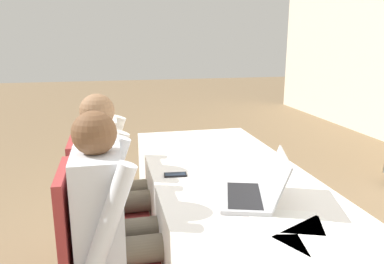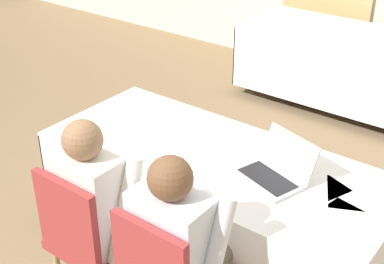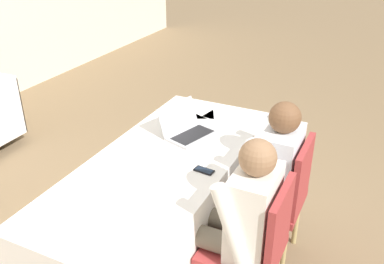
% 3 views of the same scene
% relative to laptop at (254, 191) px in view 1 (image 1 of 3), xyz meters
% --- Properties ---
extents(conference_table_near, '(2.05, 0.87, 0.74)m').
position_rel_laptop_xyz_m(conference_table_near, '(-0.38, 0.00, -0.21)').
color(conference_table_near, white).
rests_on(conference_table_near, ground_plane).
extents(laptop, '(0.43, 0.39, 0.22)m').
position_rel_laptop_xyz_m(laptop, '(0.00, 0.00, 0.00)').
color(laptop, '#B7B7BC').
rests_on(laptop, conference_table_near).
extents(cell_phone, '(0.07, 0.13, 0.01)m').
position_rel_laptop_xyz_m(cell_phone, '(-0.40, -0.31, -0.04)').
color(cell_phone, black).
rests_on(cell_phone, conference_table_near).
extents(paper_beside_laptop, '(0.26, 0.33, 0.00)m').
position_rel_laptop_xyz_m(paper_beside_laptop, '(0.42, -0.12, -0.04)').
color(paper_beside_laptop, white).
rests_on(paper_beside_laptop, conference_table_near).
extents(paper_centre_table, '(0.30, 0.35, 0.00)m').
position_rel_laptop_xyz_m(paper_centre_table, '(0.23, 0.05, -0.04)').
color(paper_centre_table, white).
rests_on(paper_centre_table, conference_table_near).
extents(paper_left_edge, '(0.32, 0.36, 0.00)m').
position_rel_laptop_xyz_m(paper_left_edge, '(0.37, 0.12, -0.04)').
color(paper_left_edge, white).
rests_on(paper_left_edge, conference_table_near).
extents(chair_near_left, '(0.44, 0.44, 0.92)m').
position_rel_laptop_xyz_m(chair_near_left, '(-0.65, -0.74, -0.27)').
color(chair_near_left, tan).
rests_on(chair_near_left, ground_plane).
extents(chair_near_right, '(0.44, 0.44, 0.92)m').
position_rel_laptop_xyz_m(chair_near_right, '(-0.11, -0.74, -0.27)').
color(chair_near_right, tan).
rests_on(chair_near_right, ground_plane).
extents(person_checkered_shirt, '(0.50, 0.52, 1.18)m').
position_rel_laptop_xyz_m(person_checkered_shirt, '(-0.65, -0.64, -0.11)').
color(person_checkered_shirt, '#665B4C').
rests_on(person_checkered_shirt, ground_plane).
extents(person_white_shirt, '(0.50, 0.52, 1.18)m').
position_rel_laptop_xyz_m(person_white_shirt, '(-0.11, -0.64, -0.11)').
color(person_white_shirt, '#665B4C').
rests_on(person_white_shirt, ground_plane).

